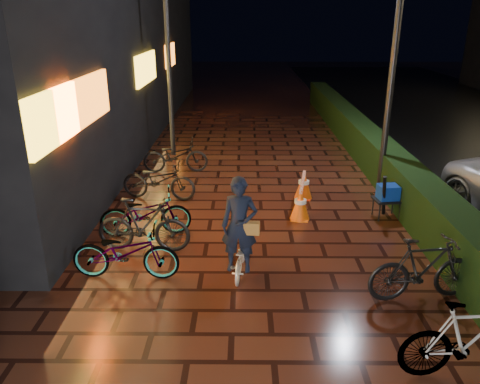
{
  "coord_description": "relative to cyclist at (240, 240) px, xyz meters",
  "views": [
    {
      "loc": [
        -0.39,
        -5.91,
        4.15
      ],
      "look_at": [
        -0.46,
        2.12,
        1.1
      ],
      "focal_mm": 35.0,
      "sensor_mm": 36.0,
      "label": 1
    }
  ],
  "objects": [
    {
      "name": "ground",
      "position": [
        0.46,
        -1.07,
        -0.65
      ],
      "size": [
        80.0,
        80.0,
        0.0
      ],
      "primitive_type": "plane",
      "color": "#381911",
      "rests_on": "ground"
    },
    {
      "name": "hedge",
      "position": [
        3.76,
        6.93,
        -0.15
      ],
      "size": [
        0.7,
        20.0,
        1.0
      ],
      "primitive_type": "cube",
      "color": "black",
      "rests_on": "ground"
    },
    {
      "name": "lamp_post_hedge",
      "position": [
        3.42,
        3.92,
        2.47
      ],
      "size": [
        0.54,
        0.15,
        5.67
      ],
      "color": "black",
      "rests_on": "ground"
    },
    {
      "name": "lamp_post_sf",
      "position": [
        -2.18,
        7.33,
        2.35
      ],
      "size": [
        0.52,
        0.17,
        5.46
      ],
      "color": "black",
      "rests_on": "ground"
    },
    {
      "name": "cyclist",
      "position": [
        0.0,
        0.0,
        0.0
      ],
      "size": [
        0.65,
        1.26,
        1.75
      ],
      "color": "silver",
      "rests_on": "ground"
    },
    {
      "name": "traffic_barrier",
      "position": [
        1.39,
        2.94,
        -0.31
      ],
      "size": [
        0.65,
        1.66,
        0.68
      ],
      "color": "#E85A0C",
      "rests_on": "ground"
    },
    {
      "name": "cart_assembly",
      "position": [
        3.15,
        2.41,
        -0.1
      ],
      "size": [
        0.62,
        0.65,
        1.07
      ],
      "color": "black",
      "rests_on": "ground"
    },
    {
      "name": "parked_bikes_storefront",
      "position": [
        -1.88,
        2.3,
        -0.17
      ],
      "size": [
        2.0,
        6.39,
        1.04
      ],
      "color": "black",
      "rests_on": "ground"
    },
    {
      "name": "parked_bikes_hedge",
      "position": [
        2.79,
        -1.54,
        -0.13
      ],
      "size": [
        1.81,
        2.31,
        1.04
      ],
      "color": "black",
      "rests_on": "ground"
    }
  ]
}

